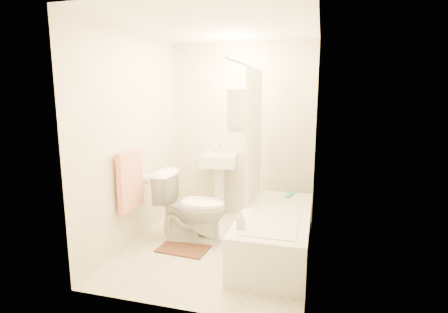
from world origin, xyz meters
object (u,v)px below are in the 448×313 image
(sink, at_px, (219,182))
(soap_bottle, at_px, (241,219))
(bathtub, at_px, (275,233))
(bath_mat, at_px, (184,248))
(toilet, at_px, (192,207))

(sink, relative_size, soap_bottle, 5.54)
(sink, relative_size, bathtub, 0.58)
(soap_bottle, bearing_deg, bathtub, 63.58)
(bathtub, relative_size, soap_bottle, 9.49)
(soap_bottle, bearing_deg, sink, 113.08)
(sink, height_order, bathtub, sink)
(sink, distance_m, bath_mat, 1.29)
(toilet, xyz_separation_m, sink, (0.05, 0.96, 0.07))
(sink, distance_m, soap_bottle, 1.71)
(sink, bearing_deg, soap_bottle, -74.61)
(toilet, distance_m, bathtub, 1.01)
(bathtub, bearing_deg, toilet, 175.49)
(bathtub, relative_size, bath_mat, 3.01)
(bath_mat, distance_m, soap_bottle, 0.98)
(toilet, bearing_deg, bathtub, -96.47)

